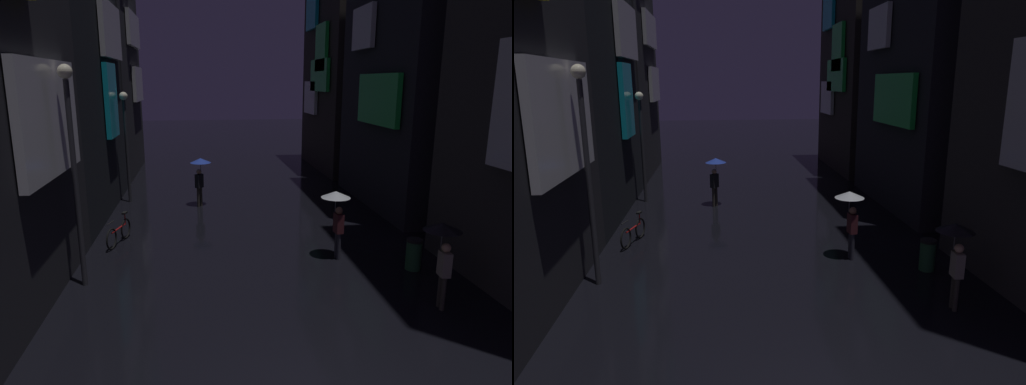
{
  "view_description": "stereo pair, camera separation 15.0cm",
  "coord_description": "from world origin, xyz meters",
  "views": [
    {
      "loc": [
        -1.84,
        -5.97,
        5.37
      ],
      "look_at": [
        0.0,
        8.5,
        1.81
      ],
      "focal_mm": 32.0,
      "sensor_mm": 36.0,
      "label": 1
    },
    {
      "loc": [
        -1.7,
        -5.99,
        5.37
      ],
      "look_at": [
        0.0,
        8.5,
        1.81
      ],
      "focal_mm": 32.0,
      "sensor_mm": 36.0,
      "label": 2
    }
  ],
  "objects": [
    {
      "name": "bicycle_parked_at_storefront",
      "position": [
        -4.6,
        9.16,
        0.39
      ],
      "size": [
        0.55,
        1.77,
        0.96
      ],
      "color": "black",
      "rests_on": "ground"
    },
    {
      "name": "streetlamp_left_far",
      "position": [
        -5.0,
        14.76,
        3.13
      ],
      "size": [
        0.36,
        0.36,
        4.93
      ],
      "color": "#2D2D33",
      "rests_on": "ground"
    },
    {
      "name": "building_right_mid",
      "position": [
        7.48,
        12.97,
        8.49
      ],
      "size": [
        4.25,
        7.95,
        16.97
      ],
      "color": "#232328",
      "rests_on": "ground"
    },
    {
      "name": "building_left_mid",
      "position": [
        -7.48,
        13.24,
        8.14
      ],
      "size": [
        4.25,
        8.47,
        16.27
      ],
      "color": "black",
      "rests_on": "ground"
    },
    {
      "name": "pedestrian_far_right_clear",
      "position": [
        2.3,
        7.02,
        1.67
      ],
      "size": [
        0.9,
        0.9,
        2.12
      ],
      "color": "#2D2D38",
      "rests_on": "ground"
    },
    {
      "name": "pedestrian_midstreet_left_black",
      "position": [
        3.86,
        3.61,
        1.67
      ],
      "size": [
        0.9,
        0.9,
        2.12
      ],
      "color": "#38332D",
      "rests_on": "ground"
    },
    {
      "name": "pedestrian_foreground_left_blue",
      "position": [
        -1.79,
        13.71,
        1.67
      ],
      "size": [
        0.9,
        0.9,
        2.12
      ],
      "color": "#38332D",
      "rests_on": "ground"
    },
    {
      "name": "streetlamp_left_near",
      "position": [
        -5.0,
        5.94,
        3.59
      ],
      "size": [
        0.36,
        0.36,
        5.78
      ],
      "color": "#2D2D33",
      "rests_on": "ground"
    },
    {
      "name": "trash_bin",
      "position": [
        4.3,
        5.83,
        0.47
      ],
      "size": [
        0.46,
        0.46,
        0.93
      ],
      "color": "#265933",
      "rests_on": "ground"
    },
    {
      "name": "building_right_far",
      "position": [
        7.48,
        21.91,
        6.25
      ],
      "size": [
        4.25,
        7.81,
        12.49
      ],
      "color": "#2D2826",
      "rests_on": "ground"
    }
  ]
}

